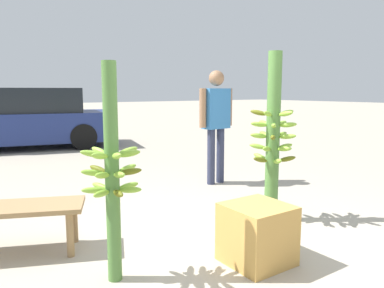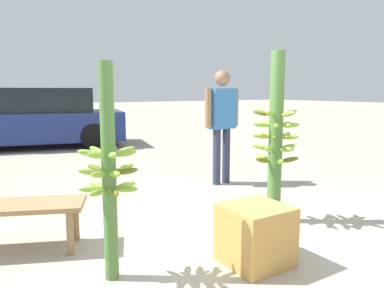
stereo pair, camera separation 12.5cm
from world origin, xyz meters
name	(u,v)px [view 2 (the right image)]	position (x,y,z in m)	size (l,w,h in m)	color
ground_plane	(233,256)	(0.00, 0.00, 0.00)	(80.00, 80.00, 0.00)	#A89E8C
banana_stalk_left	(109,173)	(-0.98, 0.18, 0.78)	(0.43, 0.42, 1.55)	#4C7A38
banana_stalk_center	(276,138)	(0.88, 0.44, 0.88)	(0.48, 0.48, 1.75)	#4C7A38
vendor_person	(222,117)	(1.38, 2.02, 0.98)	(0.61, 0.22, 1.64)	#2D334C
market_bench	(17,211)	(-1.48, 1.06, 0.35)	(1.18, 0.83, 0.41)	#99754C
parked_car	(41,119)	(-0.13, 7.29, 0.68)	(4.20, 2.61, 1.42)	navy
produce_crate	(255,235)	(0.06, -0.20, 0.24)	(0.47, 0.47, 0.47)	#C69347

